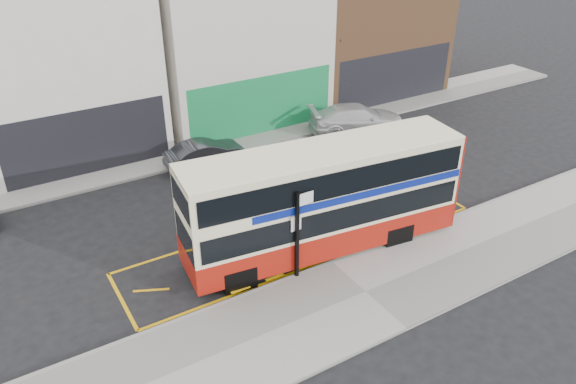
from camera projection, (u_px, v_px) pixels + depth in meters
ground at (326, 259)px, 20.30m from camera, size 120.00×120.00×0.00m
pavement at (365, 293)px, 18.55m from camera, size 40.00×4.00×0.15m
kerb at (332, 263)px, 19.98m from camera, size 40.00×0.15×0.15m
far_pavement at (203, 148)px, 28.46m from camera, size 50.00×3.00×0.15m
road_markings at (302, 238)px, 21.49m from camera, size 14.00×3.40×0.01m
terrace_left at (53, 41)px, 26.37m from camera, size 8.00×8.01×11.80m
terrace_green_shop at (226, 24)px, 30.54m from camera, size 9.00×8.01×11.30m
terrace_right at (358, 15)px, 34.84m from camera, size 9.00×8.01×10.30m
double_decker_bus at (324, 199)px, 19.88m from camera, size 10.36×3.50×4.06m
bus_stop_post at (299, 227)px, 18.32m from camera, size 0.82×0.14×3.28m
car_grey at (205, 154)px, 26.56m from camera, size 3.84×1.37×1.26m
car_white at (357, 119)px, 30.05m from camera, size 5.56×3.70×1.50m
street_tree_right at (333, 45)px, 31.12m from camera, size 2.65×2.65×5.71m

